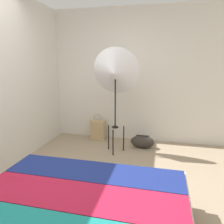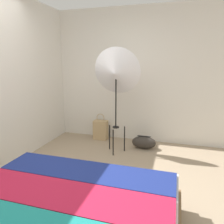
{
  "view_description": "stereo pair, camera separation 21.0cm",
  "coord_description": "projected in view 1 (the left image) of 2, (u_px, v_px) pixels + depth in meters",
  "views": [
    {
      "loc": [
        0.91,
        -1.92,
        1.57
      ],
      "look_at": [
        0.11,
        1.47,
        0.77
      ],
      "focal_mm": 35.0,
      "sensor_mm": 36.0,
      "label": 1
    },
    {
      "loc": [
        1.12,
        -1.86,
        1.57
      ],
      "look_at": [
        0.11,
        1.47,
        0.77
      ],
      "focal_mm": 35.0,
      "sensor_mm": 36.0,
      "label": 2
    }
  ],
  "objects": [
    {
      "name": "ground_plane",
      "position": [
        71.0,
        210.0,
        2.37
      ],
      "size": [
        14.0,
        14.0,
        0.0
      ],
      "primitive_type": "plane",
      "color": "gray"
    },
    {
      "name": "wall_back",
      "position": [
        118.0,
        76.0,
        4.39
      ],
      "size": [
        8.0,
        0.05,
        2.6
      ],
      "color": "silver",
      "rests_on": "ground_plane"
    },
    {
      "name": "wall_side_left",
      "position": [
        14.0,
        80.0,
        3.33
      ],
      "size": [
        0.05,
        8.0,
        2.6
      ],
      "color": "silver",
      "rests_on": "ground_plane"
    },
    {
      "name": "photo_umbrella",
      "position": [
        115.0,
        73.0,
        3.61
      ],
      "size": [
        0.8,
        0.35,
        1.82
      ],
      "color": "black",
      "rests_on": "ground_plane"
    },
    {
      "name": "tote_bag",
      "position": [
        98.0,
        130.0,
        4.52
      ],
      "size": [
        0.28,
        0.18,
        0.54
      ],
      "color": "tan",
      "rests_on": "ground_plane"
    },
    {
      "name": "duffel_bag",
      "position": [
        142.0,
        142.0,
        4.08
      ],
      "size": [
        0.44,
        0.23,
        0.24
      ],
      "color": "#332D28",
      "rests_on": "ground_plane"
    }
  ]
}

